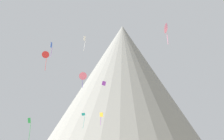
# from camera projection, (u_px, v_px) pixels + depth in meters

# --- Properties ---
(rock_massif) EXTENTS (98.04, 98.04, 59.24)m
(rock_massif) POSITION_uv_depth(u_px,v_px,m) (123.00, 87.00, 135.55)
(rock_massif) COLOR gray
(rock_massif) RESTS_ON ground_plane
(kite_blue_high) EXTENTS (0.43, 1.07, 4.24)m
(kite_blue_high) POSITION_uv_depth(u_px,v_px,m) (51.00, 46.00, 82.90)
(kite_blue_high) COLOR blue
(kite_violet_mid) EXTENTS (1.01, 0.58, 1.18)m
(kite_violet_mid) POSITION_uv_depth(u_px,v_px,m) (104.00, 83.00, 70.70)
(kite_violet_mid) COLOR purple
(kite_red_high) EXTENTS (1.89, 1.13, 5.25)m
(kite_red_high) POSITION_uv_depth(u_px,v_px,m) (46.00, 55.00, 76.80)
(kite_red_high) COLOR red
(kite_green_low) EXTENTS (0.75, 0.45, 5.31)m
(kite_green_low) POSITION_uv_depth(u_px,v_px,m) (29.00, 126.00, 60.37)
(kite_green_low) COLOR green
(kite_white_high) EXTENTS (0.58, 0.37, 4.32)m
(kite_white_high) POSITION_uv_depth(u_px,v_px,m) (84.00, 41.00, 83.43)
(kite_white_high) COLOR white
(kite_pink_mid) EXTENTS (1.22, 1.98, 4.05)m
(kite_pink_mid) POSITION_uv_depth(u_px,v_px,m) (167.00, 28.00, 52.27)
(kite_pink_mid) COLOR pink
(kite_teal_low) EXTENTS (1.17, 0.64, 4.94)m
(kite_teal_low) POSITION_uv_depth(u_px,v_px,m) (83.00, 117.00, 91.49)
(kite_teal_low) COLOR teal
(kite_rainbow_mid) EXTENTS (1.95, 1.27, 3.74)m
(kite_rainbow_mid) POSITION_uv_depth(u_px,v_px,m) (83.00, 76.00, 68.23)
(kite_rainbow_mid) COLOR #E5668C
(kite_gold_low) EXTENTS (0.75, 0.51, 2.60)m
(kite_gold_low) POSITION_uv_depth(u_px,v_px,m) (101.00, 116.00, 60.24)
(kite_gold_low) COLOR gold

